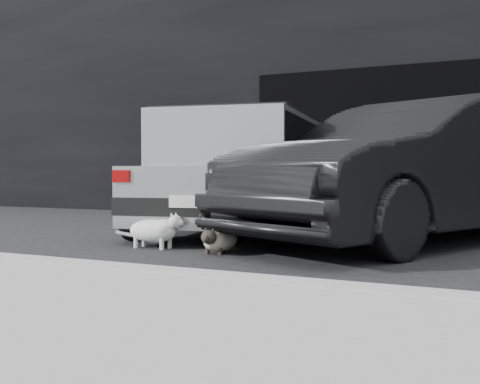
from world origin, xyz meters
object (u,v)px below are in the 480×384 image
at_px(cat_siamese, 219,240).
at_px(cat_white, 156,230).
at_px(silver_hatchback, 246,168).
at_px(second_car, 416,170).

relative_size(cat_siamese, cat_white, 0.96).
bearing_deg(cat_siamese, cat_white, -5.57).
xyz_separation_m(cat_siamese, cat_white, (-0.78, 0.03, 0.07)).
relative_size(silver_hatchback, cat_white, 5.33).
bearing_deg(cat_siamese, silver_hatchback, -75.17).
distance_m(second_car, cat_siamese, 2.56).
bearing_deg(second_car, silver_hatchback, -163.27).
bearing_deg(second_car, cat_siamese, -107.65).
xyz_separation_m(silver_hatchback, cat_siamese, (0.71, -2.13, -0.75)).
distance_m(silver_hatchback, cat_siamese, 2.37).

